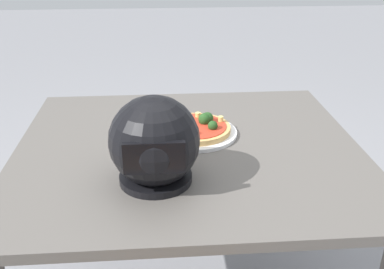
# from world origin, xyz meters

# --- Properties ---
(dining_table) EXTENTS (1.10, 0.98, 0.72)m
(dining_table) POSITION_xyz_m (0.00, 0.00, 0.64)
(dining_table) COLOR #5B5651
(dining_table) RESTS_ON ground
(pizza_plate) EXTENTS (0.28, 0.28, 0.01)m
(pizza_plate) POSITION_xyz_m (-0.03, -0.09, 0.72)
(pizza_plate) COLOR white
(pizza_plate) RESTS_ON dining_table
(pizza) EXTENTS (0.24, 0.24, 0.05)m
(pizza) POSITION_xyz_m (-0.03, -0.09, 0.75)
(pizza) COLOR tan
(pizza) RESTS_ON pizza_plate
(motorcycle_helmet) EXTENTS (0.25, 0.25, 0.25)m
(motorcycle_helmet) POSITION_xyz_m (0.10, 0.20, 0.84)
(motorcycle_helmet) COLOR black
(motorcycle_helmet) RESTS_ON dining_table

